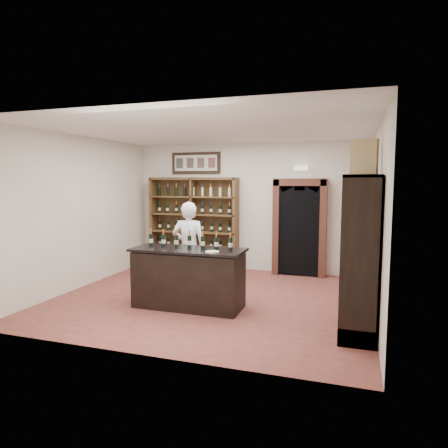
% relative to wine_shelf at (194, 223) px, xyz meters
% --- Properties ---
extents(floor, '(5.50, 5.50, 0.00)m').
position_rel_wine_shelf_xyz_m(floor, '(1.30, -2.33, -1.10)').
color(floor, '#94463B').
rests_on(floor, ground).
extents(ceiling, '(5.50, 5.50, 0.00)m').
position_rel_wine_shelf_xyz_m(ceiling, '(1.30, -2.33, 1.90)').
color(ceiling, white).
rests_on(ceiling, wall_back).
extents(wall_back, '(5.50, 0.04, 3.00)m').
position_rel_wine_shelf_xyz_m(wall_back, '(1.30, 0.17, 0.40)').
color(wall_back, white).
rests_on(wall_back, ground).
extents(wall_left, '(0.04, 5.00, 3.00)m').
position_rel_wine_shelf_xyz_m(wall_left, '(-1.45, -2.33, 0.40)').
color(wall_left, white).
rests_on(wall_left, ground).
extents(wall_right, '(0.04, 5.00, 3.00)m').
position_rel_wine_shelf_xyz_m(wall_right, '(4.05, -2.33, 0.40)').
color(wall_right, white).
rests_on(wall_right, ground).
extents(wine_shelf, '(2.20, 0.38, 2.20)m').
position_rel_wine_shelf_xyz_m(wine_shelf, '(0.00, 0.00, 0.00)').
color(wine_shelf, brown).
rests_on(wine_shelf, ground).
extents(framed_picture, '(1.25, 0.04, 0.52)m').
position_rel_wine_shelf_xyz_m(framed_picture, '(0.00, 0.14, 1.45)').
color(framed_picture, black).
rests_on(framed_picture, wall_back).
extents(arched_doorway, '(1.17, 0.35, 2.17)m').
position_rel_wine_shelf_xyz_m(arched_doorway, '(2.55, -0.00, 0.04)').
color(arched_doorway, black).
rests_on(arched_doorway, ground).
extents(emergency_light, '(0.30, 0.10, 0.10)m').
position_rel_wine_shelf_xyz_m(emergency_light, '(2.55, 0.09, 1.30)').
color(emergency_light, white).
rests_on(emergency_light, wall_back).
extents(tasting_counter, '(1.88, 0.78, 1.00)m').
position_rel_wine_shelf_xyz_m(tasting_counter, '(1.10, -2.93, -0.61)').
color(tasting_counter, black).
rests_on(tasting_counter, ground).
extents(counter_bottle_0, '(0.07, 0.07, 0.30)m').
position_rel_wine_shelf_xyz_m(counter_bottle_0, '(0.38, -2.88, 0.01)').
color(counter_bottle_0, black).
rests_on(counter_bottle_0, tasting_counter).
extents(counter_bottle_1, '(0.07, 0.07, 0.30)m').
position_rel_wine_shelf_xyz_m(counter_bottle_1, '(0.62, -2.88, 0.01)').
color(counter_bottle_1, black).
rests_on(counter_bottle_1, tasting_counter).
extents(counter_bottle_2, '(0.07, 0.07, 0.30)m').
position_rel_wine_shelf_xyz_m(counter_bottle_2, '(0.86, -2.88, 0.01)').
color(counter_bottle_2, black).
rests_on(counter_bottle_2, tasting_counter).
extents(counter_bottle_3, '(0.07, 0.07, 0.30)m').
position_rel_wine_shelf_xyz_m(counter_bottle_3, '(1.10, -2.88, 0.01)').
color(counter_bottle_3, black).
rests_on(counter_bottle_3, tasting_counter).
extents(counter_bottle_4, '(0.07, 0.07, 0.30)m').
position_rel_wine_shelf_xyz_m(counter_bottle_4, '(1.34, -2.88, 0.01)').
color(counter_bottle_4, black).
rests_on(counter_bottle_4, tasting_counter).
extents(counter_bottle_5, '(0.07, 0.07, 0.30)m').
position_rel_wine_shelf_xyz_m(counter_bottle_5, '(1.58, -2.88, 0.01)').
color(counter_bottle_5, black).
rests_on(counter_bottle_5, tasting_counter).
extents(counter_bottle_6, '(0.07, 0.07, 0.30)m').
position_rel_wine_shelf_xyz_m(counter_bottle_6, '(1.82, -2.88, 0.01)').
color(counter_bottle_6, black).
rests_on(counter_bottle_6, tasting_counter).
extents(side_cabinet, '(0.48, 1.20, 2.20)m').
position_rel_wine_shelf_xyz_m(side_cabinet, '(3.82, -3.23, -0.35)').
color(side_cabinet, black).
rests_on(side_cabinet, ground).
extents(shopkeeper, '(0.69, 0.50, 1.74)m').
position_rel_wine_shelf_xyz_m(shopkeeper, '(0.78, -2.16, -0.23)').
color(shopkeeper, white).
rests_on(shopkeeper, ground).
extents(plate, '(0.22, 0.22, 0.02)m').
position_rel_wine_shelf_xyz_m(plate, '(1.60, -3.14, -0.09)').
color(plate, beige).
rests_on(plate, tasting_counter).
extents(wine_crate, '(0.39, 0.24, 0.51)m').
position_rel_wine_shelf_xyz_m(wine_crate, '(3.82, -2.83, 1.36)').
color(wine_crate, '#A58857').
rests_on(wine_crate, side_cabinet).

